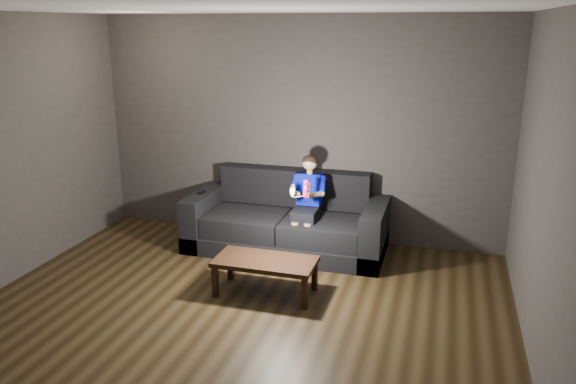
% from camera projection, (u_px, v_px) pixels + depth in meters
% --- Properties ---
extents(floor, '(5.00, 5.00, 0.00)m').
position_uv_depth(floor, '(222.00, 333.00, 4.86)').
color(floor, black).
rests_on(floor, ground).
extents(back_wall, '(5.00, 0.04, 2.70)m').
position_uv_depth(back_wall, '(298.00, 130.00, 6.78)').
color(back_wall, '#35312E').
rests_on(back_wall, ground).
extents(right_wall, '(0.04, 5.00, 2.70)m').
position_uv_depth(right_wall, '(557.00, 211.00, 3.81)').
color(right_wall, '#35312E').
rests_on(right_wall, ground).
extents(ceiling, '(5.00, 5.00, 0.02)m').
position_uv_depth(ceiling, '(210.00, 6.00, 4.09)').
color(ceiling, silver).
rests_on(ceiling, back_wall).
extents(sofa, '(2.31, 1.00, 0.89)m').
position_uv_depth(sofa, '(287.00, 225.00, 6.63)').
color(sofa, black).
rests_on(sofa, floor).
extents(child, '(0.41, 0.50, 1.00)m').
position_uv_depth(child, '(307.00, 195.00, 6.38)').
color(child, black).
rests_on(child, sofa).
extents(wii_remote_red, '(0.05, 0.07, 0.18)m').
position_uv_depth(wii_remote_red, '(306.00, 188.00, 5.95)').
color(wii_remote_red, red).
rests_on(wii_remote_red, child).
extents(nunchuk_white, '(0.06, 0.09, 0.15)m').
position_uv_depth(nunchuk_white, '(293.00, 191.00, 6.00)').
color(nunchuk_white, white).
rests_on(nunchuk_white, child).
extents(wii_remote_black, '(0.04, 0.14, 0.03)m').
position_uv_depth(wii_remote_black, '(202.00, 192.00, 6.73)').
color(wii_remote_black, black).
rests_on(wii_remote_black, sofa).
extents(coffee_table, '(1.00, 0.50, 0.36)m').
position_uv_depth(coffee_table, '(265.00, 264.00, 5.51)').
color(coffee_table, black).
rests_on(coffee_table, floor).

